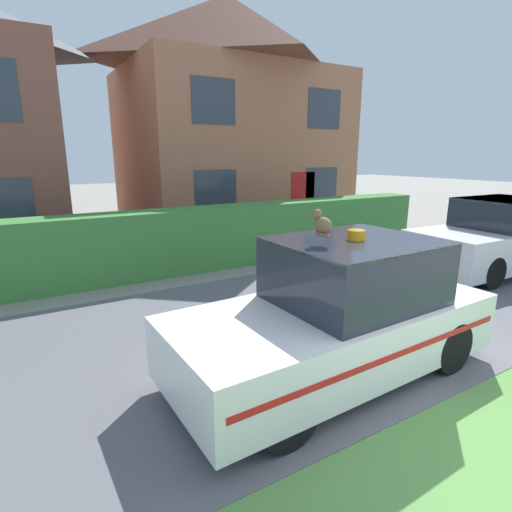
# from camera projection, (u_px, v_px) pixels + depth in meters

# --- Properties ---
(road_strip) EXTENTS (28.00, 5.27, 0.01)m
(road_strip) POSITION_uv_depth(u_px,v_px,m) (290.00, 322.00, 6.53)
(road_strip) COLOR #5B5B60
(road_strip) RESTS_ON ground
(garden_hedge) EXTENTS (14.65, 0.86, 1.47)m
(garden_hedge) POSITION_uv_depth(u_px,v_px,m) (181.00, 241.00, 9.27)
(garden_hedge) COLOR #3D7F38
(garden_hedge) RESTS_ON ground
(police_car) EXTENTS (4.14, 1.86, 1.79)m
(police_car) POSITION_uv_depth(u_px,v_px,m) (339.00, 314.00, 4.89)
(police_car) COLOR black
(police_car) RESTS_ON road_strip
(cat) EXTENTS (0.20, 0.34, 0.29)m
(cat) POSITION_uv_depth(u_px,v_px,m) (322.00, 224.00, 4.45)
(cat) COLOR brown
(cat) RESTS_ON police_car
(neighbour_car_near) EXTENTS (4.41, 1.98, 1.68)m
(neighbour_car_near) POSITION_uv_depth(u_px,v_px,m) (498.00, 238.00, 9.31)
(neighbour_car_near) COLOR black
(neighbour_car_near) RESTS_ON road_strip
(house_right) EXTENTS (7.94, 6.52, 8.26)m
(house_right) POSITION_uv_depth(u_px,v_px,m) (229.00, 113.00, 15.23)
(house_right) COLOR #A86B4C
(house_right) RESTS_ON ground
(wheelie_bin) EXTENTS (0.72, 0.71, 1.05)m
(wheelie_bin) POSITION_uv_depth(u_px,v_px,m) (24.00, 258.00, 8.50)
(wheelie_bin) COLOR black
(wheelie_bin) RESTS_ON ground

